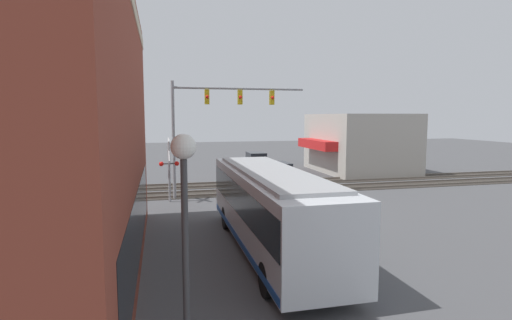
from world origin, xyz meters
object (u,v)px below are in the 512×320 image
(parked_car_silver, at_px, (278,171))
(streetlamp, at_px, (185,243))
(city_bus, at_px, (270,206))
(crossing_signal, at_px, (169,164))
(parked_car_grey, at_px, (256,160))
(pedestrian_near_bus, at_px, (339,238))

(parked_car_silver, bearing_deg, streetlamp, 159.56)
(city_bus, relative_size, parked_car_silver, 2.51)
(crossing_signal, distance_m, parked_car_grey, 17.49)
(streetlamp, distance_m, parked_car_grey, 33.38)
(city_bus, relative_size, streetlamp, 2.32)
(city_bus, distance_m, pedestrian_near_bus, 2.77)
(parked_car_grey, bearing_deg, city_bus, 167.72)
(streetlamp, distance_m, pedestrian_near_bus, 8.19)
(pedestrian_near_bus, bearing_deg, parked_car_silver, -10.27)
(streetlamp, bearing_deg, city_bus, -26.34)
(parked_car_silver, xyz_separation_m, parked_car_grey, (7.94, -0.00, 0.05))
(city_bus, bearing_deg, pedestrian_near_bus, -129.15)
(parked_car_silver, bearing_deg, pedestrian_near_bus, 169.73)
(streetlamp, bearing_deg, parked_car_grey, -15.66)
(city_bus, xyz_separation_m, crossing_signal, (9.84, 3.49, 0.58))
(crossing_signal, bearing_deg, streetlamp, 179.64)
(crossing_signal, height_order, streetlamp, streetlamp)
(crossing_signal, bearing_deg, city_bus, -160.49)
(parked_car_grey, bearing_deg, parked_car_silver, 180.00)
(city_bus, distance_m, crossing_signal, 10.45)
(city_bus, xyz_separation_m, streetlamp, (-7.26, 3.59, 1.14))
(city_bus, xyz_separation_m, parked_car_grey, (24.81, -5.40, -1.02))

